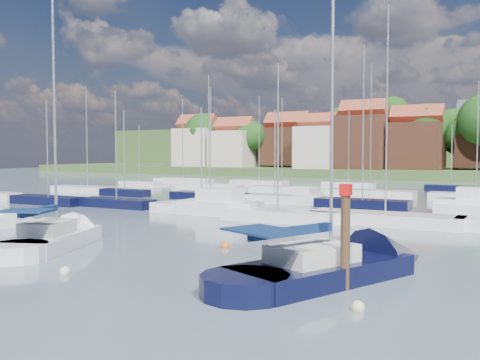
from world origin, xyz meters
The scene contains 10 objects.
ground centered at (0.00, 40.00, 0.00)m, with size 260.00×260.00×0.00m, color #485862.
sailboat_centre centered at (-5.89, 3.61, 0.36)m, with size 6.64×11.17×14.81m.
sailboat_navy centered at (10.74, 4.01, 0.35)m, with size 7.97×12.87×17.36m.
timber_piling centered at (11.37, 1.61, 1.03)m, with size 0.40×0.40×6.30m.
buoy_d centered at (-0.05, -1.67, 0.00)m, with size 0.47×0.47×0.47m, color beige.
buoy_e centered at (2.81, 7.13, 0.00)m, with size 0.49×0.49×0.49m, color #D85914.
buoy_f centered at (12.58, -0.75, 0.00)m, with size 0.45×0.45×0.45m, color beige.
buoy_g centered at (8.06, 4.38, 0.00)m, with size 0.54×0.54×0.54m, color beige.
marina_field centered at (1.91, 35.15, 0.43)m, with size 79.62×41.41×15.93m.
far_shore_town centered at (2.23, 132.67, 4.61)m, with size 212.46×90.00×22.27m.
Camera 1 is at (17.63, -17.96, 5.26)m, focal length 40.00 mm.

